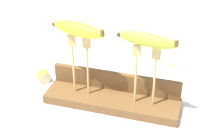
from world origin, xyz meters
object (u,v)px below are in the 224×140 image
Objects in this scene: fork_fallen_far at (183,68)px; banana_raised_right at (147,40)px; banana_chunk_far at (44,76)px; fork_stand_right at (145,71)px; banana_raised_left at (78,30)px; fork_stand_left at (80,61)px.

banana_raised_right is at bearing -107.17° from fork_fallen_far.
banana_raised_right is 0.43m from banana_chunk_far.
fork_stand_right is 1.19× the size of fork_fallen_far.
fork_stand_right is 3.52× the size of banana_chunk_far.
banana_raised_left is (-0.20, 0.00, 0.10)m from fork_stand_right.
banana_chunk_far is at bearing 169.77° from banana_raised_right.
banana_raised_right reaches higher than fork_fallen_far.
banana_raised_left reaches higher than banana_raised_right.
fork_fallen_far is at bearing 26.14° from banana_chunk_far.
fork_stand_left is 3.59× the size of banana_chunk_far.
banana_raised_left is (-0.00, 0.00, 0.10)m from fork_stand_left.
fork_stand_right is 0.10m from banana_raised_right.
fork_stand_left is at bearing -180.00° from fork_stand_right.
banana_raised_right reaches higher than banana_chunk_far.
banana_chunk_far is at bearing 158.12° from fork_stand_left.
banana_raised_right is 1.10× the size of fork_fallen_far.
banana_raised_right is 3.26× the size of banana_chunk_far.
banana_chunk_far is (-0.37, 0.07, -0.12)m from fork_stand_right.
fork_stand_left is 0.20m from fork_stand_right.
banana_raised_right is (0.20, 0.00, 0.10)m from fork_stand_left.
fork_stand_right is at bearing -0.00° from banana_raised_left.
fork_stand_right is 1.09× the size of banana_raised_left.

